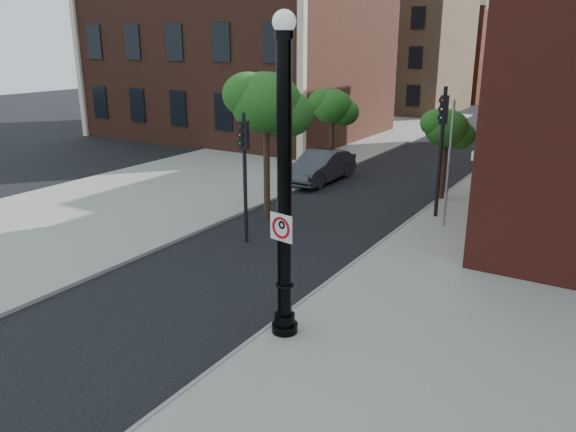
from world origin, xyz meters
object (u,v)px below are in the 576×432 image
Objects in this scene: no_parking_sign at (281,227)px; traffic_signal_left at (244,157)px; traffic_signal_right at (442,132)px; lamppost at (284,199)px; parked_car at (321,166)px.

traffic_signal_left reaches higher than no_parking_sign.
traffic_signal_left is (-4.56, 4.95, 0.23)m from no_parking_sign.
lamppost is at bearing -106.19° from traffic_signal_right.
traffic_signal_left is at bearing -143.70° from traffic_signal_right.
lamppost reaches higher than parked_car.
lamppost is 6.58m from traffic_signal_left.
parked_car is 9.36m from traffic_signal_left.
traffic_signal_right is (0.20, 10.69, 0.06)m from lamppost.
parked_car is 0.92× the size of traffic_signal_right.
lamppost reaches higher than traffic_signal_left.
parked_car is (-6.48, 13.84, -1.98)m from no_parking_sign.
lamppost is 1.43× the size of traffic_signal_right.
lamppost is 10.69m from traffic_signal_right.
lamppost is 1.64× the size of traffic_signal_left.
traffic_signal_right is at bearing -23.26° from parked_car.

